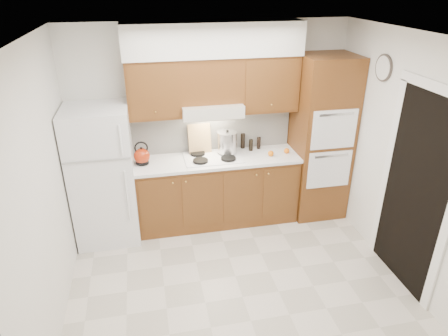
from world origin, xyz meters
name	(u,v)px	position (x,y,z in m)	size (l,w,h in m)	color
floor	(235,276)	(0.00, 0.00, 0.00)	(3.60, 3.60, 0.00)	beige
ceiling	(239,36)	(0.00, 0.00, 2.60)	(3.60, 3.60, 0.00)	white
wall_back	(210,124)	(0.00, 1.50, 1.30)	(3.60, 0.02, 2.60)	white
wall_left	(44,191)	(-1.80, 0.00, 1.30)	(0.02, 3.00, 2.60)	white
wall_right	(400,158)	(1.80, 0.00, 1.30)	(0.02, 3.00, 2.60)	white
fridge	(103,175)	(-1.41, 1.14, 0.86)	(0.75, 0.72, 1.72)	white
base_cabinets	(217,191)	(0.02, 1.20, 0.45)	(2.11, 0.60, 0.90)	brown
countertop	(217,159)	(0.03, 1.19, 0.92)	(2.13, 0.62, 0.04)	white
backsplash	(213,130)	(0.02, 1.49, 1.22)	(2.11, 0.03, 0.56)	white
oven_cabinet	(321,139)	(1.44, 1.18, 1.10)	(0.70, 0.65, 2.20)	brown
upper_cab_left	(153,89)	(-0.71, 1.33, 1.85)	(0.63, 0.33, 0.70)	brown
upper_cab_right	(268,83)	(0.72, 1.33, 1.85)	(0.73, 0.33, 0.70)	brown
range_hood	(211,109)	(-0.02, 1.27, 1.57)	(0.75, 0.45, 0.15)	silver
upper_cab_over_hood	(210,80)	(-0.02, 1.33, 1.92)	(0.75, 0.33, 0.55)	brown
soffit	(214,39)	(0.03, 1.32, 2.40)	(2.13, 0.36, 0.40)	silver
cooktop	(213,157)	(-0.02, 1.21, 0.95)	(0.74, 0.50, 0.01)	white
doorway	(414,194)	(1.79, -0.35, 1.05)	(0.02, 0.90, 2.10)	black
wall_clock	(384,68)	(1.79, 0.55, 2.15)	(0.30, 0.30, 0.02)	#3F3833
kettle	(142,156)	(-0.92, 1.20, 1.05)	(0.20, 0.20, 0.20)	#9C250B
cutting_board	(200,139)	(-0.16, 1.40, 1.14)	(0.30, 0.02, 0.40)	tan
stock_pot	(227,142)	(0.18, 1.30, 1.10)	(0.26, 0.26, 0.27)	#BABABF
condiment_a	(243,141)	(0.43, 1.45, 1.04)	(0.06, 0.06, 0.21)	black
condiment_b	(259,143)	(0.64, 1.39, 1.02)	(0.05, 0.05, 0.16)	black
condiment_c	(251,145)	(0.52, 1.35, 1.02)	(0.05, 0.05, 0.16)	black
orange_near	(287,151)	(0.96, 1.15, 0.98)	(0.07, 0.07, 0.07)	orange
orange_far	(271,153)	(0.72, 1.10, 0.98)	(0.07, 0.07, 0.07)	orange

